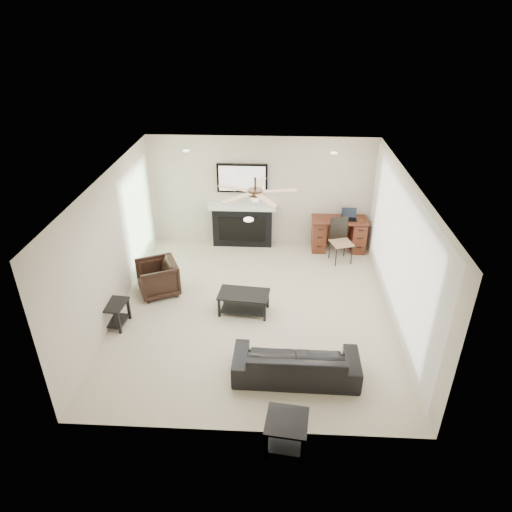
# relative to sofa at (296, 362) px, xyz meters

# --- Properties ---
(room_shell) EXTENTS (5.50, 5.54, 2.52)m
(room_shell) POSITION_rel_sofa_xyz_m (-0.52, 1.77, 1.41)
(room_shell) COLOR beige
(room_shell) RESTS_ON ground
(sofa) EXTENTS (1.89, 0.76, 0.55)m
(sofa) POSITION_rel_sofa_xyz_m (0.00, 0.00, 0.00)
(sofa) COLOR black
(sofa) RESTS_ON ground
(armchair) EXTENTS (0.97, 0.96, 0.67)m
(armchair) POSITION_rel_sofa_xyz_m (-2.60, 2.15, 0.06)
(armchair) COLOR black
(armchair) RESTS_ON ground
(coffee_table) EXTENTS (0.95, 0.59, 0.40)m
(coffee_table) POSITION_rel_sofa_xyz_m (-0.90, 1.60, -0.07)
(coffee_table) COLOR black
(coffee_table) RESTS_ON ground
(end_table_near) EXTENTS (0.58, 0.58, 0.45)m
(end_table_near) POSITION_rel_sofa_xyz_m (-0.15, -1.25, -0.05)
(end_table_near) COLOR black
(end_table_near) RESTS_ON ground
(end_table_left) EXTENTS (0.55, 0.55, 0.45)m
(end_table_left) POSITION_rel_sofa_xyz_m (-3.15, 1.10, -0.05)
(end_table_left) COLOR black
(end_table_left) RESTS_ON ground
(fireplace_unit) EXTENTS (1.52, 0.34, 1.91)m
(fireplace_unit) POSITION_rel_sofa_xyz_m (-1.13, 4.27, 0.68)
(fireplace_unit) COLOR black
(fireplace_unit) RESTS_ON ground
(desk) EXTENTS (1.22, 0.56, 0.76)m
(desk) POSITION_rel_sofa_xyz_m (1.05, 4.14, 0.11)
(desk) COLOR #3D220F
(desk) RESTS_ON ground
(desk_chair) EXTENTS (0.53, 0.55, 0.97)m
(desk_chair) POSITION_rel_sofa_xyz_m (1.05, 3.59, 0.21)
(desk_chair) COLOR black
(desk_chair) RESTS_ON ground
(laptop) EXTENTS (0.33, 0.24, 0.23)m
(laptop) POSITION_rel_sofa_xyz_m (1.25, 4.12, 0.60)
(laptop) COLOR black
(laptop) RESTS_ON desk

